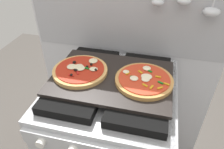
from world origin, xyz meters
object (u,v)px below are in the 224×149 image
pizza_left (80,70)px  pizza_right (144,80)px  baking_tray (112,78)px  stove (112,140)px

pizza_left → pizza_right: size_ratio=1.00×
pizza_left → pizza_right: 0.30m
baking_tray → pizza_left: pizza_left is taller
pizza_left → pizza_right: (0.30, -0.00, -0.00)m
stove → baking_tray: (0.00, 0.00, 0.46)m
stove → pizza_left: size_ratio=3.55×
stove → baking_tray: 0.46m
pizza_right → stove: bearing=178.2°
stove → pizza_right: bearing=-1.8°
baking_tray → pizza_right: (0.14, -0.01, 0.02)m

